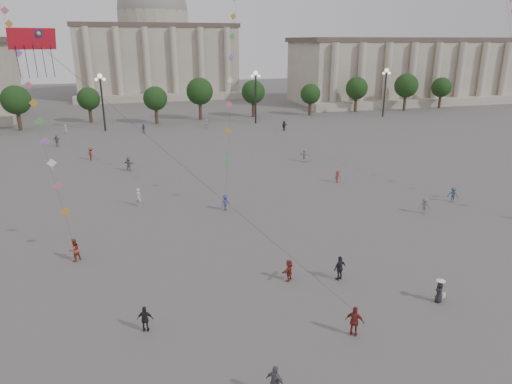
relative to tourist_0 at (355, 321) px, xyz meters
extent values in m
plane|color=#54524F|center=(-0.33, 0.95, -0.95)|extent=(360.00, 360.00, 0.00)
cube|color=gray|center=(74.67, 95.95, 7.05)|extent=(80.00, 22.00, 16.00)
cube|color=#50423B|center=(74.67, 95.95, 15.65)|extent=(81.60, 22.44, 1.20)
cube|color=gray|center=(74.67, 82.95, 0.05)|extent=(84.00, 4.00, 2.00)
cube|color=gray|center=(-0.33, 130.95, 9.05)|extent=(46.00, 30.00, 20.00)
cube|color=#50423B|center=(-0.33, 130.95, 19.65)|extent=(46.92, 30.60, 1.20)
cube|color=gray|center=(-0.33, 113.95, 0.05)|extent=(48.30, 4.00, 2.00)
cylinder|color=gray|center=(-0.33, 130.95, 21.55)|extent=(21.00, 21.00, 5.00)
sphere|color=gray|center=(-0.33, 130.95, 24.05)|extent=(21.00, 21.00, 21.00)
cylinder|color=#38281C|center=(-30.33, 78.95, 0.81)|extent=(0.70, 0.70, 3.52)
sphere|color=black|center=(-30.33, 78.95, 4.49)|extent=(5.12, 5.12, 5.12)
cylinder|color=#38281C|center=(-18.33, 78.95, 0.81)|extent=(0.70, 0.70, 3.52)
sphere|color=black|center=(-18.33, 78.95, 4.49)|extent=(5.12, 5.12, 5.12)
cylinder|color=#38281C|center=(-6.33, 78.95, 0.81)|extent=(0.70, 0.70, 3.52)
sphere|color=black|center=(-6.33, 78.95, 4.49)|extent=(5.12, 5.12, 5.12)
cylinder|color=#38281C|center=(5.67, 78.95, 0.81)|extent=(0.70, 0.70, 3.52)
sphere|color=black|center=(5.67, 78.95, 4.49)|extent=(5.12, 5.12, 5.12)
cylinder|color=#38281C|center=(17.67, 78.95, 0.81)|extent=(0.70, 0.70, 3.52)
sphere|color=black|center=(17.67, 78.95, 4.49)|extent=(5.12, 5.12, 5.12)
cylinder|color=#38281C|center=(29.67, 78.95, 0.81)|extent=(0.70, 0.70, 3.52)
sphere|color=black|center=(29.67, 78.95, 4.49)|extent=(5.12, 5.12, 5.12)
cylinder|color=#38281C|center=(41.67, 78.95, 0.81)|extent=(0.70, 0.70, 3.52)
sphere|color=black|center=(41.67, 78.95, 4.49)|extent=(5.12, 5.12, 5.12)
cylinder|color=#38281C|center=(53.67, 78.95, 0.81)|extent=(0.70, 0.70, 3.52)
sphere|color=black|center=(53.67, 78.95, 4.49)|extent=(5.12, 5.12, 5.12)
cylinder|color=#38281C|center=(65.67, 78.95, 0.81)|extent=(0.70, 0.70, 3.52)
sphere|color=black|center=(65.67, 78.95, 4.49)|extent=(5.12, 5.12, 5.12)
cylinder|color=#262628|center=(-15.33, 70.95, 4.05)|extent=(0.36, 0.36, 10.00)
sphere|color=#FFE5B2|center=(-15.33, 70.95, 9.25)|extent=(0.90, 0.90, 0.90)
sphere|color=#FFE5B2|center=(-16.03, 70.95, 8.65)|extent=(0.60, 0.60, 0.60)
sphere|color=#FFE5B2|center=(-14.63, 70.95, 8.65)|extent=(0.60, 0.60, 0.60)
cylinder|color=#262628|center=(14.67, 70.95, 4.05)|extent=(0.36, 0.36, 10.00)
sphere|color=#FFE5B2|center=(14.67, 70.95, 9.25)|extent=(0.90, 0.90, 0.90)
sphere|color=#FFE5B2|center=(13.97, 70.95, 8.65)|extent=(0.60, 0.60, 0.60)
sphere|color=#FFE5B2|center=(15.37, 70.95, 8.65)|extent=(0.60, 0.60, 0.60)
cylinder|color=#262628|center=(44.67, 70.95, 4.05)|extent=(0.36, 0.36, 10.00)
sphere|color=#FFE5B2|center=(44.67, 70.95, 9.25)|extent=(0.90, 0.90, 0.90)
sphere|color=#FFE5B2|center=(43.97, 70.95, 8.65)|extent=(0.60, 0.60, 0.60)
sphere|color=#FFE5B2|center=(45.37, 70.95, 8.65)|extent=(0.60, 0.60, 0.60)
imported|color=navy|center=(-8.41, 66.69, -0.11)|extent=(1.02, 0.92, 1.67)
imported|color=beige|center=(3.83, 68.43, -0.09)|extent=(1.54, 1.42, 1.72)
imported|color=slate|center=(16.16, 15.94, -0.12)|extent=(1.23, 1.06, 1.65)
imported|color=silver|center=(12.50, 38.39, 0.00)|extent=(1.76, 1.48, 1.90)
imported|color=maroon|center=(12.51, 27.94, -0.21)|extent=(1.10, 0.91, 1.48)
imported|color=black|center=(17.70, 61.78, -0.04)|extent=(1.70, 1.37, 1.81)
imported|color=beige|center=(-22.15, 68.95, -0.02)|extent=(0.80, 0.80, 1.86)
imported|color=slate|center=(-11.72, 40.65, -0.03)|extent=(1.62, 1.54, 1.83)
imported|color=silver|center=(-11.06, 26.26, 0.00)|extent=(0.81, 0.81, 1.90)
imported|color=#304D6C|center=(21.21, 18.03, -0.12)|extent=(1.17, 1.20, 1.65)
imported|color=slate|center=(-22.58, 58.91, 0.00)|extent=(1.12, 0.48, 1.90)
imported|color=maroon|center=(-16.80, 47.98, -0.05)|extent=(1.14, 1.33, 1.79)
imported|color=maroon|center=(0.00, 0.00, 0.00)|extent=(1.15, 1.06, 1.89)
imported|color=black|center=(-11.68, 3.83, -0.12)|extent=(1.04, 0.66, 1.65)
imported|color=maroon|center=(-1.42, 7.17, -0.15)|extent=(1.38, 1.37, 1.59)
imported|color=#58585C|center=(-6.01, -3.39, -0.04)|extent=(0.98, 1.12, 1.82)
imported|color=black|center=(2.12, 6.24, -0.03)|extent=(1.17, 0.77, 1.84)
imported|color=#9D362B|center=(-16.45, 14.78, -0.03)|extent=(1.13, 1.09, 1.84)
imported|color=#37427C|center=(-2.65, 22.39, -0.11)|extent=(1.25, 1.11, 1.68)
imported|color=black|center=(7.09, 1.69, -0.22)|extent=(0.85, 0.77, 1.46)
cone|color=white|center=(7.09, 1.69, 0.67)|extent=(0.52, 0.52, 0.14)
cylinder|color=white|center=(7.09, 1.69, 0.61)|extent=(0.60, 0.60, 0.02)
cube|color=white|center=(7.34, 1.54, -0.40)|extent=(0.22, 0.10, 0.35)
cube|color=red|center=(-15.87, 5.68, 15.58)|extent=(2.26, 1.08, 1.02)
cube|color=#1A933A|center=(-16.22, 5.64, 15.83)|extent=(0.39, 0.28, 0.34)
cube|color=#1D29A0|center=(-15.52, 5.64, 15.83)|extent=(0.39, 0.28, 0.34)
sphere|color=gold|center=(-16.22, 5.60, 15.83)|extent=(0.20, 0.20, 0.20)
sphere|color=gold|center=(-15.52, 5.60, 15.83)|extent=(0.20, 0.20, 0.20)
cylinder|color=#3F3F3F|center=(-7.93, 2.84, 8.12)|extent=(0.02, 0.02, 22.52)
cylinder|color=#3F3F3F|center=(-22.14, 32.49, 17.07)|extent=(0.02, 0.02, 49.76)
cube|color=gold|center=(-16.91, 16.20, 2.69)|extent=(0.76, 0.25, 0.76)
cube|color=#C6697A|center=(-17.36, 17.61, 4.41)|extent=(0.76, 0.25, 0.76)
cube|color=white|center=(-17.82, 19.03, 6.00)|extent=(0.76, 0.25, 0.76)
cube|color=#9D64C9|center=(-18.27, 20.45, 7.51)|extent=(0.76, 0.25, 0.76)
cube|color=#4EA950|center=(-18.73, 21.86, 8.97)|extent=(0.76, 0.25, 0.76)
cube|color=gold|center=(-19.18, 23.28, 10.38)|extent=(0.76, 0.25, 0.76)
cube|color=#C6697A|center=(-19.64, 24.70, 11.75)|extent=(0.76, 0.25, 0.76)
cube|color=white|center=(-20.09, 26.11, 13.10)|extent=(0.76, 0.25, 0.76)
cube|color=#9D64C9|center=(-20.54, 27.53, 14.42)|extent=(0.76, 0.25, 0.76)
cube|color=#4EA950|center=(-21.00, 28.95, 15.72)|extent=(0.76, 0.25, 0.76)
cube|color=gold|center=(-21.45, 30.36, 17.00)|extent=(0.76, 0.25, 0.76)
cube|color=#C6697A|center=(-21.91, 31.78, 18.26)|extent=(0.76, 0.25, 0.76)
cube|color=#4EA950|center=(-2.11, 23.97, 3.91)|extent=(0.76, 0.25, 0.76)
cube|color=gold|center=(-1.58, 25.55, 6.60)|extent=(0.76, 0.25, 0.76)
cube|color=#C6697A|center=(-1.04, 27.13, 9.09)|extent=(0.76, 0.25, 0.76)
cube|color=white|center=(-0.50, 28.71, 11.45)|extent=(0.76, 0.25, 0.76)
cube|color=#9D64C9|center=(0.04, 30.29, 13.73)|extent=(0.76, 0.25, 0.76)
cube|color=#4EA950|center=(0.57, 31.87, 15.94)|extent=(0.76, 0.25, 0.76)
cube|color=gold|center=(1.11, 33.45, 18.09)|extent=(0.76, 0.25, 0.76)
cylinder|color=#3F3F3F|center=(35.34, 29.25, 18.39)|extent=(0.02, 0.02, 54.68)
camera|label=1|loc=(-11.89, -20.22, 15.50)|focal=32.00mm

